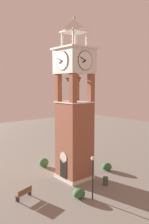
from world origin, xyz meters
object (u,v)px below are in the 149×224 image
at_px(clock_tower, 74,114).
at_px(park_bench, 24,193).
at_px(trash_bin, 105,181).
at_px(lamp_post, 93,170).

relative_size(clock_tower, park_bench, 10.09).
xyz_separation_m(park_bench, trash_bin, (2.67, 7.60, -0.08)).
distance_m(park_bench, lamp_post, 6.40).
height_order(clock_tower, park_bench, clock_tower).
distance_m(clock_tower, trash_bin, 7.44).
bearing_deg(lamp_post, trash_bin, 112.44).
bearing_deg(trash_bin, clock_tower, -160.45).
bearing_deg(park_bench, lamp_post, 49.09).
xyz_separation_m(clock_tower, lamp_post, (4.66, -1.85, -4.24)).
distance_m(lamp_post, trash_bin, 4.01).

